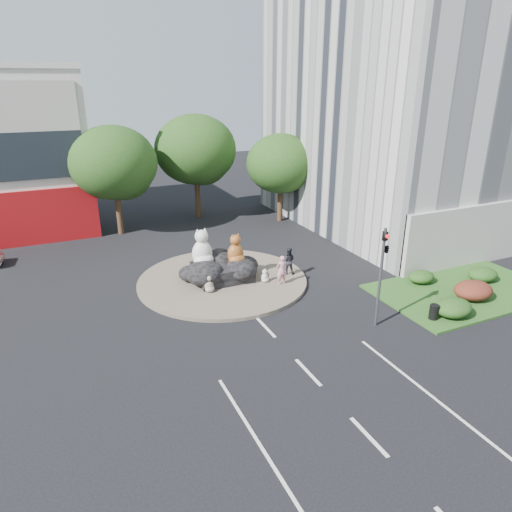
% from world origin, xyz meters
% --- Properties ---
extents(ground, '(120.00, 120.00, 0.00)m').
position_xyz_m(ground, '(0.00, 0.00, 0.00)').
color(ground, black).
rests_on(ground, ground).
extents(roundabout_island, '(10.00, 10.00, 0.20)m').
position_xyz_m(roundabout_island, '(0.00, 10.00, 0.10)').
color(roundabout_island, brown).
rests_on(roundabout_island, ground).
extents(rock_plinth, '(3.20, 2.60, 0.90)m').
position_xyz_m(rock_plinth, '(0.00, 10.00, 0.65)').
color(rock_plinth, black).
rests_on(rock_plinth, roundabout_island).
extents(grass_verge, '(10.00, 6.00, 0.12)m').
position_xyz_m(grass_verge, '(12.00, 3.00, 0.06)').
color(grass_verge, '#2B4E1A').
rests_on(grass_verge, ground).
extents(tree_left, '(6.46, 6.46, 8.27)m').
position_xyz_m(tree_left, '(-3.93, 22.06, 5.25)').
color(tree_left, '#382314').
rests_on(tree_left, ground).
extents(tree_mid, '(6.84, 6.84, 8.76)m').
position_xyz_m(tree_mid, '(3.07, 24.06, 5.56)').
color(tree_mid, '#382314').
rests_on(tree_mid, ground).
extents(tree_right, '(5.70, 5.70, 7.30)m').
position_xyz_m(tree_right, '(9.07, 20.06, 4.63)').
color(tree_right, '#382314').
rests_on(tree_right, ground).
extents(hedge_near_green, '(2.00, 1.60, 0.90)m').
position_xyz_m(hedge_near_green, '(9.00, 1.00, 0.57)').
color(hedge_near_green, '#143410').
rests_on(hedge_near_green, grass_verge).
extents(hedge_red, '(2.20, 1.76, 0.99)m').
position_xyz_m(hedge_red, '(11.50, 2.00, 0.61)').
color(hedge_red, '#531E16').
rests_on(hedge_red, grass_verge).
extents(hedge_mid_green, '(1.80, 1.44, 0.81)m').
position_xyz_m(hedge_mid_green, '(14.00, 3.50, 0.53)').
color(hedge_mid_green, '#143410').
rests_on(hedge_mid_green, grass_verge).
extents(hedge_back_green, '(1.60, 1.28, 0.72)m').
position_xyz_m(hedge_back_green, '(10.50, 4.80, 0.48)').
color(hedge_back_green, '#143410').
rests_on(hedge_back_green, grass_verge).
extents(traffic_light, '(0.44, 1.24, 5.00)m').
position_xyz_m(traffic_light, '(5.10, 2.00, 3.62)').
color(traffic_light, '#595B60').
rests_on(traffic_light, ground).
extents(street_lamp, '(2.34, 0.22, 8.06)m').
position_xyz_m(street_lamp, '(12.82, 8.00, 4.55)').
color(street_lamp, '#595B60').
rests_on(street_lamp, ground).
extents(cat_white, '(1.38, 1.20, 2.27)m').
position_xyz_m(cat_white, '(-1.05, 10.43, 2.23)').
color(cat_white, silver).
rests_on(cat_white, rock_plinth).
extents(cat_tabby, '(1.21, 1.07, 1.87)m').
position_xyz_m(cat_tabby, '(0.81, 9.86, 2.04)').
color(cat_tabby, '#C36C28').
rests_on(cat_tabby, rock_plinth).
extents(kitten_calico, '(0.63, 0.55, 1.02)m').
position_xyz_m(kitten_calico, '(-1.29, 8.65, 0.71)').
color(kitten_calico, silver).
rests_on(kitten_calico, roundabout_island).
extents(kitten_white, '(0.64, 0.63, 0.82)m').
position_xyz_m(kitten_white, '(2.09, 8.56, 0.61)').
color(kitten_white, silver).
rests_on(kitten_white, roundabout_island).
extents(pedestrian_pink, '(0.63, 0.41, 1.73)m').
position_xyz_m(pedestrian_pink, '(2.86, 7.89, 1.06)').
color(pedestrian_pink, pink).
rests_on(pedestrian_pink, roundabout_island).
extents(pedestrian_dark, '(1.02, 0.96, 1.68)m').
position_xyz_m(pedestrian_dark, '(3.92, 9.05, 1.04)').
color(pedestrian_dark, black).
rests_on(pedestrian_dark, roundabout_island).
extents(litter_bin, '(0.54, 0.54, 0.76)m').
position_xyz_m(litter_bin, '(7.88, 1.16, 0.50)').
color(litter_bin, black).
rests_on(litter_bin, grass_verge).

